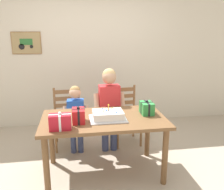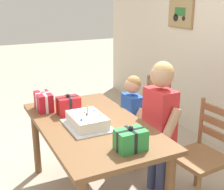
# 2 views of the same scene
# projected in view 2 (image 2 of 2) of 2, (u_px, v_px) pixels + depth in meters

# --- Properties ---
(dining_table) EXTENTS (1.52, 0.86, 0.76)m
(dining_table) POSITION_uv_depth(u_px,v_px,m) (92.00, 134.00, 2.71)
(dining_table) COLOR brown
(dining_table) RESTS_ON ground
(birthday_cake) EXTENTS (0.44, 0.34, 0.19)m
(birthday_cake) POSITION_uv_depth(u_px,v_px,m) (87.00, 121.00, 2.60)
(birthday_cake) COLOR silver
(birthday_cake) RESTS_ON dining_table
(gift_box_red_large) EXTENTS (0.24, 0.14, 0.20)m
(gift_box_red_large) POSITION_uv_depth(u_px,v_px,m) (44.00, 101.00, 2.96)
(gift_box_red_large) COLOR red
(gift_box_red_large) RESTS_ON dining_table
(gift_box_beside_cake) EXTENTS (0.15, 0.22, 0.19)m
(gift_box_beside_cake) POSITION_uv_depth(u_px,v_px,m) (131.00, 140.00, 2.20)
(gift_box_beside_cake) COLOR #2D8E42
(gift_box_beside_cake) RESTS_ON dining_table
(gift_box_corner_small) EXTENTS (0.15, 0.21, 0.20)m
(gift_box_corner_small) POSITION_uv_depth(u_px,v_px,m) (68.00, 105.00, 2.87)
(gift_box_corner_small) COLOR red
(gift_box_corner_small) RESTS_ON dining_table
(chair_left) EXTENTS (0.44, 0.44, 0.92)m
(chair_left) POSITION_uv_depth(u_px,v_px,m) (146.00, 119.00, 3.53)
(chair_left) COLOR brown
(chair_left) RESTS_ON ground
(chair_right) EXTENTS (0.45, 0.45, 0.92)m
(chair_right) POSITION_uv_depth(u_px,v_px,m) (203.00, 155.00, 2.73)
(chair_right) COLOR brown
(chair_right) RESTS_ON ground
(child_older) EXTENTS (0.46, 0.27, 1.27)m
(child_older) POSITION_uv_depth(u_px,v_px,m) (160.00, 116.00, 2.79)
(child_older) COLOR #38426B
(child_older) RESTS_ON ground
(child_younger) EXTENTS (0.38, 0.22, 1.03)m
(child_younger) POSITION_uv_depth(u_px,v_px,m) (132.00, 113.00, 3.25)
(child_younger) COLOR #38426B
(child_younger) RESTS_ON ground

